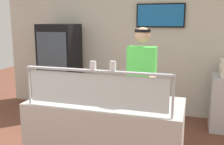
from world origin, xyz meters
name	(u,v)px	position (x,y,z in m)	size (l,w,h in m)	color
shop_rear_unit	(146,45)	(0.87, 2.83, 1.36)	(6.13, 0.13, 2.70)	beige
serving_counter	(106,140)	(0.87, 0.40, 0.47)	(1.73, 0.80, 0.95)	#BCB7B2
sneeze_guard	(95,85)	(0.87, 0.06, 1.22)	(1.56, 0.06, 0.42)	#B2B5BC
pizza_tray	(115,101)	(0.99, 0.36, 0.97)	(0.46, 0.46, 0.04)	#9EA0A8
pizza_server	(111,100)	(0.94, 0.34, 0.99)	(0.07, 0.28, 0.01)	#ADAFB7
parmesan_shaker	(93,66)	(0.85, 0.06, 1.41)	(0.06, 0.06, 0.09)	white
pepper_flake_shaker	(113,67)	(1.05, 0.06, 1.41)	(0.06, 0.06, 0.10)	white
worker_figure	(142,83)	(1.13, 1.17, 1.01)	(0.41, 0.50, 1.76)	#23232D
drink_fridge	(60,68)	(-0.78, 2.39, 0.89)	(0.72, 0.61, 1.77)	black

